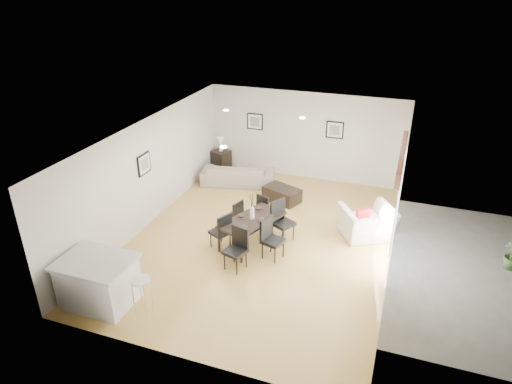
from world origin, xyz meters
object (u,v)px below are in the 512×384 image
(armchair, at_px, (367,223))
(kitchen_island, at_px, (99,281))
(dining_chair_wnear, at_px, (222,230))
(side_table, at_px, (221,160))
(bar_stool, at_px, (141,284))
(dining_chair_enear, at_px, (270,236))
(dining_chair_efar, at_px, (281,218))
(coffee_table, at_px, (282,194))
(dining_chair_wfar, at_px, (235,215))
(dining_chair_head, at_px, (237,246))
(dining_chair_foot, at_px, (265,208))
(dining_table, at_px, (252,221))
(sofa, at_px, (238,174))

(armchair, height_order, kitchen_island, kitchen_island)
(dining_chair_wnear, bearing_deg, side_table, -129.68)
(side_table, bearing_deg, bar_stool, -78.63)
(dining_chair_enear, xyz_separation_m, dining_chair_efar, (0.00, 0.82, 0.02))
(dining_chair_enear, xyz_separation_m, kitchen_island, (-2.62, -2.61, -0.05))
(coffee_table, bearing_deg, bar_stool, -79.54)
(dining_chair_wfar, height_order, bar_stool, dining_chair_wfar)
(dining_chair_wfar, height_order, dining_chair_head, dining_chair_head)
(dining_chair_wfar, distance_m, side_table, 4.00)
(dining_chair_foot, height_order, bar_stool, dining_chair_foot)
(dining_chair_wfar, bearing_deg, dining_chair_efar, 111.11)
(dining_table, bearing_deg, coffee_table, 111.13)
(armchair, height_order, dining_chair_wnear, dining_chair_wnear)
(dining_chair_wnear, bearing_deg, dining_table, 153.91)
(sofa, xyz_separation_m, dining_table, (1.56, -3.05, 0.28))
(dining_chair_head, bearing_deg, sofa, 127.36)
(dining_chair_wnear, bearing_deg, sofa, -137.65)
(dining_chair_wnear, height_order, coffee_table, dining_chair_wnear)
(dining_chair_wfar, distance_m, dining_chair_head, 1.50)
(dining_chair_wfar, bearing_deg, kitchen_island, -5.91)
(armchair, xyz_separation_m, bar_stool, (-3.61, -4.22, 0.28))
(sofa, relative_size, dining_chair_foot, 2.64)
(dining_chair_enear, xyz_separation_m, dining_chair_head, (-0.54, -0.61, -0.00))
(armchair, height_order, dining_chair_efar, dining_chair_efar)
(dining_table, relative_size, dining_chair_wfar, 2.11)
(dining_chair_enear, height_order, side_table, dining_chair_enear)
(kitchen_island, bearing_deg, armchair, 42.78)
(coffee_table, bearing_deg, armchair, -2.90)
(armchair, bearing_deg, side_table, -60.18)
(armchair, height_order, dining_chair_enear, dining_chair_enear)
(dining_chair_wfar, bearing_deg, side_table, -133.63)
(dining_chair_wnear, distance_m, bar_stool, 2.61)
(armchair, relative_size, dining_table, 0.67)
(dining_chair_head, relative_size, kitchen_island, 0.69)
(armchair, xyz_separation_m, side_table, (-5.00, 2.66, -0.06))
(dining_chair_foot, distance_m, side_table, 3.80)
(bar_stool, bearing_deg, dining_chair_wnear, 78.37)
(dining_table, xyz_separation_m, dining_chair_enear, (0.56, -0.38, -0.06))
(armchair, bearing_deg, dining_chair_head, 9.64)
(armchair, bearing_deg, bar_stool, 17.34)
(side_table, bearing_deg, dining_chair_foot, -49.61)
(dining_chair_wfar, relative_size, kitchen_island, 0.61)
(dining_chair_head, distance_m, bar_stool, 2.29)
(bar_stool, bearing_deg, dining_chair_efar, 64.13)
(dining_chair_enear, relative_size, kitchen_island, 0.70)
(armchair, height_order, dining_chair_foot, dining_chair_foot)
(kitchen_island, height_order, bar_stool, kitchen_island)
(coffee_table, bearing_deg, dining_table, -68.33)
(dining_chair_head, relative_size, coffee_table, 0.96)
(kitchen_island, bearing_deg, dining_chair_enear, 44.97)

